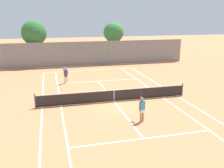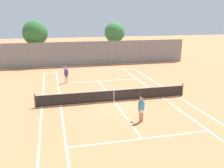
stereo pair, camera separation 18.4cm
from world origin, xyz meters
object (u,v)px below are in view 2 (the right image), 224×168
(tennis_net, at_px, (114,95))
(player_far_left, at_px, (66,74))
(tree_behind_left, at_px, (35,34))
(loose_tennis_ball_0, at_px, (125,70))
(loose_tennis_ball_1, at_px, (58,104))
(tree_behind_right, at_px, (114,33))
(player_near_side, at_px, (141,108))

(tennis_net, height_order, player_far_left, player_far_left)
(player_far_left, xyz_separation_m, tree_behind_left, (-3.16, 10.22, 3.31))
(tennis_net, relative_size, tree_behind_left, 2.01)
(player_far_left, height_order, loose_tennis_ball_0, player_far_left)
(loose_tennis_ball_1, bearing_deg, tennis_net, -2.73)
(loose_tennis_ball_1, distance_m, tree_behind_right, 19.92)
(tennis_net, height_order, player_near_side, player_near_side)
(tennis_net, relative_size, player_far_left, 6.76)
(player_near_side, distance_m, tree_behind_left, 22.40)
(tennis_net, relative_size, player_near_side, 6.76)
(loose_tennis_ball_0, relative_size, tree_behind_left, 0.01)
(loose_tennis_ball_0, xyz_separation_m, loose_tennis_ball_1, (-8.43, -10.43, 0.00))
(player_far_left, relative_size, loose_tennis_ball_1, 26.88)
(player_far_left, distance_m, loose_tennis_ball_0, 8.49)
(tennis_net, relative_size, loose_tennis_ball_1, 181.82)
(tree_behind_left, bearing_deg, player_near_side, -71.17)
(tennis_net, xyz_separation_m, player_near_side, (0.72, -4.19, 0.42))
(loose_tennis_ball_0, bearing_deg, tennis_net, -111.21)
(tennis_net, relative_size, loose_tennis_ball_0, 181.82)
(player_near_side, relative_size, loose_tennis_ball_0, 26.88)
(tree_behind_right, bearing_deg, player_near_side, -99.86)
(loose_tennis_ball_0, relative_size, loose_tennis_ball_1, 1.00)
(loose_tennis_ball_1, bearing_deg, player_far_left, 80.71)
(player_near_side, height_order, loose_tennis_ball_0, player_near_side)
(tennis_net, distance_m, tree_behind_right, 18.53)
(loose_tennis_ball_0, distance_m, loose_tennis_ball_1, 13.41)
(tennis_net, bearing_deg, player_far_left, 116.49)
(player_near_side, height_order, loose_tennis_ball_1, player_near_side)
(player_far_left, bearing_deg, tree_behind_left, 107.20)
(loose_tennis_ball_0, xyz_separation_m, tree_behind_left, (-10.56, 6.14, 4.21))
(tree_behind_left, height_order, tree_behind_right, tree_behind_left)
(player_far_left, xyz_separation_m, tree_behind_right, (7.78, 11.06, 3.12))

